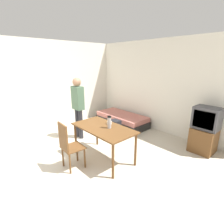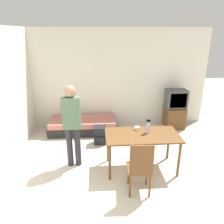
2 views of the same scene
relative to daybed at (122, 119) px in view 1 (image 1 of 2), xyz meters
name	(u,v)px [view 1 (image 1 of 2)]	position (x,y,z in m)	size (l,w,h in m)	color
ground_plane	(37,175)	(0.83, -3.15, -0.18)	(20.00, 20.00, 0.00)	beige
wall_back	(154,86)	(0.83, 0.52, 1.17)	(5.39, 0.06, 2.70)	silver
wall_left	(64,84)	(-1.40, -1.33, 1.17)	(0.06, 4.64, 2.70)	silver
daybed	(122,119)	(0.00, 0.00, 0.00)	(1.80, 0.83, 0.37)	black
tv	(205,131)	(2.58, 0.13, 0.34)	(0.55, 0.52, 1.10)	brown
dining_table	(103,131)	(1.24, -1.83, 0.48)	(1.40, 0.74, 0.74)	brown
wooden_chair	(68,144)	(1.07, -2.58, 0.36)	(0.43, 0.43, 0.98)	brown
person_standing	(78,104)	(-0.09, -1.61, 0.80)	(0.34, 0.22, 1.67)	#28282D
thermos_flask	(109,122)	(1.36, -1.77, 0.71)	(0.08, 0.08, 0.26)	#B7B7BC
mate_bowl	(109,123)	(1.18, -1.61, 0.60)	(0.11, 0.11, 0.06)	beige
backpack	(115,127)	(0.45, -0.74, 0.04)	(0.29, 0.27, 0.44)	black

